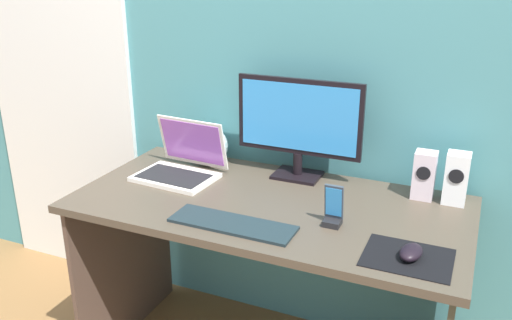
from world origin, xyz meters
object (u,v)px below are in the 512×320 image
speaker_near_monitor (424,175)px  keyboard_external (232,224)px  speaker_right (456,178)px  phone_in_dock (333,211)px  mouse (411,252)px  monitor (299,124)px  fishbowl (209,146)px  laptop (181,165)px

speaker_near_monitor → keyboard_external: speaker_near_monitor is taller
speaker_near_monitor → keyboard_external: bearing=-138.6°
speaker_right → phone_in_dock: speaker_right is taller
speaker_right → mouse: speaker_right is taller
monitor → mouse: monitor is taller
mouse → phone_in_dock: 0.29m
keyboard_external → mouse: mouse is taller
fishbowl → mouse: 1.00m
fishbowl → phone_in_dock: 0.71m
phone_in_dock → speaker_right: bearing=44.2°
monitor → mouse: size_ratio=4.92×
laptop → mouse: bearing=-16.9°
speaker_right → mouse: (-0.08, -0.45, -0.07)m
monitor → laptop: bearing=-157.7°
mouse → phone_in_dock: bearing=165.9°
speaker_right → fishbowl: 0.97m
laptop → speaker_near_monitor: bearing=10.5°
laptop → speaker_right: bearing=9.4°
speaker_right → phone_in_dock: size_ratio=1.32×
speaker_right → keyboard_external: bearing=-143.7°
speaker_near_monitor → phone_in_dock: (-0.23, -0.33, -0.04)m
phone_in_dock → mouse: bearing=-23.5°
fishbowl → monitor: bearing=0.3°
laptop → fishbowl: size_ratio=2.02×
monitor → phone_in_dock: (0.24, -0.34, -0.17)m
fishbowl → keyboard_external: fishbowl is taller
monitor → keyboard_external: size_ratio=1.19×
mouse → monitor: bearing=147.3°
speaker_right → speaker_near_monitor: (-0.11, -0.00, -0.01)m
speaker_right → laptop: (-1.00, -0.17, -0.05)m
fishbowl → keyboard_external: bearing=-54.5°
keyboard_external → mouse: 0.56m
speaker_near_monitor → laptop: laptop is taller
laptop → monitor: bearing=22.3°
fishbowl → keyboard_external: 0.58m
laptop → phone_in_dock: (0.66, -0.17, 0.00)m
speaker_right → laptop: bearing=-170.6°
monitor → fishbowl: size_ratio=3.13×
laptop → mouse: (0.93, -0.28, -0.02)m
laptop → keyboard_external: laptop is taller
fishbowl → phone_in_dock: bearing=-28.2°
laptop → fishbowl: 0.18m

